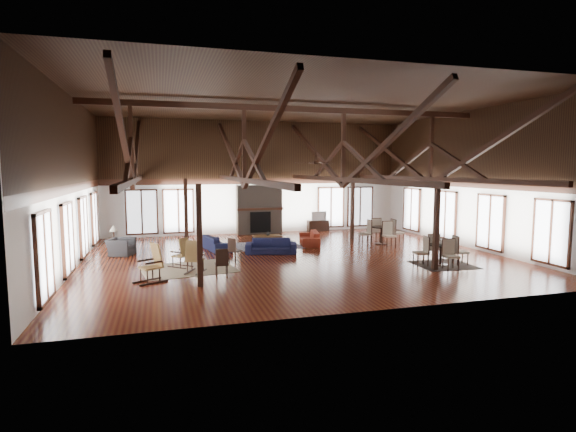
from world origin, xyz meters
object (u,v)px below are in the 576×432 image
object	(u,v)px
cafe_table_far	(381,232)
tv_console	(318,226)
armchair	(121,247)
cafe_table_near	(441,251)
sofa_orange	(309,238)
sofa_navy_left	(217,243)
sofa_navy_front	(271,246)
coffee_table	(267,237)

from	to	relation	value
cafe_table_far	tv_console	distance (m)	5.13
armchair	cafe_table_near	distance (m)	12.43
sofa_orange	tv_console	size ratio (longest dim) A/B	1.71
cafe_table_far	sofa_navy_left	bearing A→B (deg)	175.13
sofa_navy_front	cafe_table_far	xyz separation A→B (m)	(5.46, 0.84, 0.26)
cafe_table_far	sofa_navy_front	bearing A→B (deg)	-171.24
coffee_table	sofa_navy_front	bearing A→B (deg)	-99.48
sofa_orange	coffee_table	size ratio (longest dim) A/B	1.59
armchair	cafe_table_near	bearing A→B (deg)	-96.88
sofa_navy_left	armchair	world-z (taller)	armchair
sofa_orange	cafe_table_far	size ratio (longest dim) A/B	0.94
cafe_table_near	tv_console	bearing A→B (deg)	97.36
cafe_table_far	tv_console	world-z (taller)	cafe_table_far
tv_console	sofa_navy_front	bearing A→B (deg)	-125.47
coffee_table	tv_console	bearing A→B (deg)	45.14
sofa_navy_front	tv_console	xyz separation A→B (m)	(4.12, 5.79, -0.01)
sofa_orange	cafe_table_near	distance (m)	6.43
sofa_orange	tv_console	distance (m)	4.44
sofa_navy_front	tv_console	bearing A→B (deg)	69.46
tv_console	sofa_orange	bearing A→B (deg)	-114.85
sofa_navy_left	tv_console	world-z (taller)	tv_console
sofa_navy_front	armchair	size ratio (longest dim) A/B	2.01
sofa_navy_front	tv_console	size ratio (longest dim) A/B	1.76
sofa_orange	cafe_table_far	bearing A→B (deg)	87.01
sofa_navy_front	coffee_table	distance (m)	1.74
armchair	cafe_table_near	xyz separation A→B (m)	(11.29, -5.19, 0.19)
sofa_navy_left	tv_console	bearing A→B (deg)	-66.45
coffee_table	cafe_table_far	bearing A→B (deg)	-10.80
sofa_navy_front	armchair	world-z (taller)	armchair
sofa_orange	cafe_table_near	size ratio (longest dim) A/B	0.99
sofa_navy_left	cafe_table_near	world-z (taller)	cafe_table_near
sofa_navy_left	cafe_table_near	xyz separation A→B (m)	(7.42, -5.35, 0.23)
coffee_table	cafe_table_far	distance (m)	5.29
armchair	tv_console	xyz separation A→B (m)	(10.05, 4.47, -0.04)
sofa_navy_left	cafe_table_far	distance (m)	7.55
cafe_table_near	tv_console	distance (m)	9.74
armchair	sofa_navy_front	bearing A→B (deg)	-84.77
sofa_navy_front	tv_console	world-z (taller)	sofa_navy_front
sofa_navy_left	sofa_orange	world-z (taller)	sofa_orange
cafe_table_near	sofa_orange	bearing A→B (deg)	118.96
coffee_table	cafe_table_near	size ratio (longest dim) A/B	0.62
armchair	tv_console	world-z (taller)	armchair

